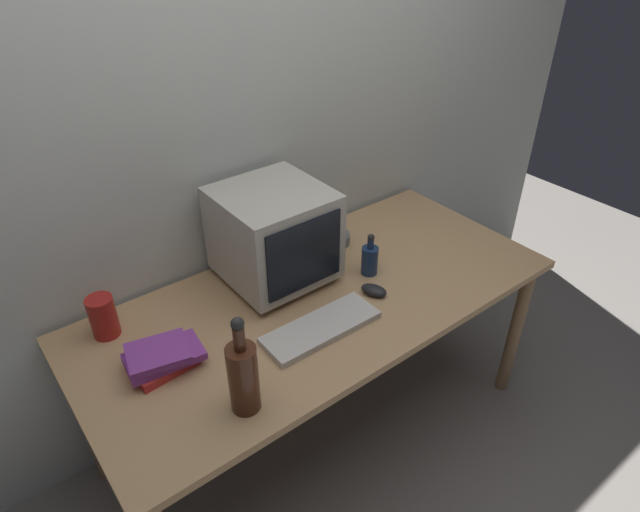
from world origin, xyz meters
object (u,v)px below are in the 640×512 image
Objects in this scene: bottle_tall at (243,375)px; metal_canister at (103,317)px; keyboard at (321,327)px; cd_spindle at (336,238)px; book_stack at (162,358)px; bottle_short at (370,259)px; computer_mouse at (374,290)px; crt_monitor at (274,235)px.

metal_canister is at bearing 110.25° from bottle_tall.
cd_spindle reaches higher than keyboard.
keyboard is at bearing -18.32° from book_stack.
bottle_short reaches higher than keyboard.
computer_mouse is 0.40× the size of book_stack.
crt_monitor reaches higher than metal_canister.
bottle_tall is 0.33m from book_stack.
bottle_short is 0.71× the size of book_stack.
book_stack is at bearing 148.37° from computer_mouse.
bottle_short is at bearing 23.20° from keyboard.
crt_monitor is 3.24× the size of cd_spindle.
bottle_short is 1.18× the size of metal_canister.
bottle_tall is 2.23× the size of metal_canister.
crt_monitor is at bearing 82.14° from keyboard.
crt_monitor is 3.89× the size of computer_mouse.
bottle_short is (0.08, 0.11, 0.05)m from computer_mouse.
crt_monitor is at bearing -171.89° from cd_spindle.
computer_mouse is at bearing 14.05° from bottle_tall.
metal_canister is (-0.98, 0.03, 0.05)m from cd_spindle.
book_stack reaches higher than computer_mouse.
cd_spindle is at bearing 46.32° from keyboard.
crt_monitor is at bearing 146.12° from bottle_short.
metal_canister reaches higher than cd_spindle.
computer_mouse reaches higher than keyboard.
keyboard is at bearing -98.66° from crt_monitor.
crt_monitor is at bearing 48.07° from bottle_tall.
keyboard is 0.53m from book_stack.
cd_spindle is at bearing -1.90° from metal_canister.
crt_monitor is 2.59× the size of metal_canister.
keyboard is 0.56m from cd_spindle.
cd_spindle is at bearing 82.09° from bottle_short.
keyboard is at bearing -36.62° from metal_canister.
bottle_short is at bearing 20.46° from bottle_tall.
bottle_tall is 2.79× the size of cd_spindle.
keyboard is 0.28m from computer_mouse.
crt_monitor is 0.39m from bottle_short.
crt_monitor is 0.40m from keyboard.
bottle_tall is at bearing -69.75° from metal_canister.
crt_monitor is 1.55× the size of book_stack.
bottle_tall is at bearing -159.54° from bottle_short.
computer_mouse is (0.28, 0.04, 0.01)m from keyboard.
metal_canister is (-0.58, 0.43, 0.06)m from keyboard.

